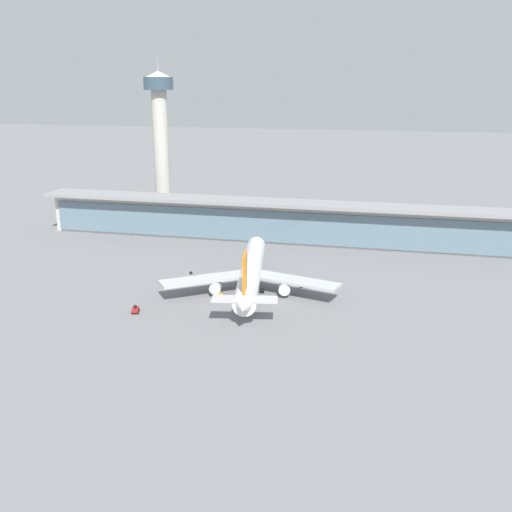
{
  "coord_description": "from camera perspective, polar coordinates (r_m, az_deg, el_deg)",
  "views": [
    {
      "loc": [
        38.34,
        -141.66,
        55.77
      ],
      "look_at": [
        0.0,
        18.4,
        7.84
      ],
      "focal_mm": 42.03,
      "sensor_mm": 36.0,
      "label": 1
    }
  ],
  "objects": [
    {
      "name": "terminal_building",
      "position": [
        215.41,
        2.88,
        3.36
      ],
      "size": [
        183.6,
        12.8,
        15.2
      ],
      "color": "beige",
      "rests_on": "ground"
    },
    {
      "name": "airliner_on_stand",
      "position": [
        164.95,
        -0.49,
        -1.56
      ],
      "size": [
        48.49,
        63.8,
        17.06
      ],
      "color": "white",
      "rests_on": "ground"
    },
    {
      "name": "service_truck_under_wing_blue",
      "position": [
        169.63,
        4.65,
        -2.7
      ],
      "size": [
        3.01,
        1.97,
        2.05
      ],
      "color": "#234C9E",
      "rests_on": "ground"
    },
    {
      "name": "control_tower",
      "position": [
        255.75,
        -9.08,
        11.51
      ],
      "size": [
        12.0,
        12.0,
        65.11
      ],
      "color": "beige",
      "rests_on": "ground"
    },
    {
      "name": "service_truck_mid_apron_red",
      "position": [
        153.83,
        -11.4,
        -5.01
      ],
      "size": [
        2.45,
        3.23,
        2.05
      ],
      "color": "#B21E1E",
      "rests_on": "ground"
    },
    {
      "name": "service_truck_by_tail_yellow",
      "position": [
        162.9,
        -3.7,
        -3.52
      ],
      "size": [
        4.88,
        6.42,
        2.7
      ],
      "color": "yellow",
      "rests_on": "ground"
    },
    {
      "name": "service_truck_near_nose_grey",
      "position": [
        177.35,
        -6.24,
        -1.9
      ],
      "size": [
        1.83,
        2.94,
        2.05
      ],
      "color": "gray",
      "rests_on": "ground"
    },
    {
      "name": "ground_plane",
      "position": [
        156.99,
        -1.57,
        -4.58
      ],
      "size": [
        1200.0,
        1200.0,
        0.0
      ],
      "primitive_type": "plane",
      "color": "slate"
    }
  ]
}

